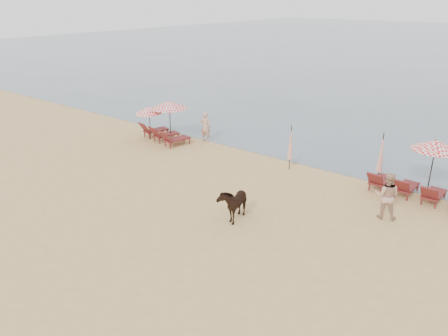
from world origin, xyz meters
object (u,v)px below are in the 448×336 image
object	(u,v)px
lounger_cluster_right	(419,190)
umbrella_open_right	(436,145)
cow	(234,202)
beachgoer_left	(206,127)
umbrella_closed_left	(291,143)
beachgoer_right_a	(387,196)
umbrella_open_left_a	(169,105)
umbrella_open_left_b	(149,110)
umbrella_closed_right	(381,153)
lounger_cluster_left	(163,134)

from	to	relation	value
lounger_cluster_right	umbrella_open_right	size ratio (longest dim) A/B	1.71
cow	beachgoer_left	distance (m)	9.68
umbrella_open_right	umbrella_closed_left	world-z (taller)	umbrella_open_right
beachgoer_right_a	umbrella_open_left_a	bearing A→B (deg)	-23.77
lounger_cluster_right	umbrella_open_left_b	bearing A→B (deg)	-173.00
umbrella_open_left_b	cow	world-z (taller)	umbrella_open_left_b
umbrella_open_right	beachgoer_left	size ratio (longest dim) A/B	1.35
lounger_cluster_right	beachgoer_right_a	size ratio (longest dim) A/B	2.19
lounger_cluster_right	umbrella_open_left_a	xyz separation A→B (m)	(-13.91, -0.56, 1.72)
umbrella_open_right	cow	distance (m)	9.03
umbrella_open_right	umbrella_closed_right	size ratio (longest dim) A/B	1.00
lounger_cluster_left	beachgoer_right_a	bearing A→B (deg)	6.20
umbrella_closed_left	umbrella_open_left_a	bearing A→B (deg)	-177.89
umbrella_open_left_a	cow	bearing A→B (deg)	-35.11
umbrella_open_left_a	cow	size ratio (longest dim) A/B	1.49
umbrella_open_left_b	lounger_cluster_left	bearing A→B (deg)	7.41
lounger_cluster_right	umbrella_open_left_b	distance (m)	15.16
lounger_cluster_right	umbrella_closed_left	distance (m)	6.11
umbrella_closed_right	beachgoer_left	bearing A→B (deg)	-179.49
umbrella_open_left_a	cow	distance (m)	10.48
umbrella_closed_right	lounger_cluster_left	bearing A→B (deg)	-172.39
umbrella_closed_right	cow	distance (m)	7.50
umbrella_open_left_b	umbrella_closed_right	bearing A→B (deg)	6.19
beachgoer_right_a	beachgoer_left	bearing A→B (deg)	-30.33
umbrella_closed_left	beachgoer_left	xyz separation A→B (m)	(-6.13, 0.84, -0.48)
umbrella_closed_right	beachgoer_left	size ratio (longest dim) A/B	1.35
umbrella_closed_right	beachgoer_left	world-z (taller)	umbrella_closed_right
umbrella_closed_right	beachgoer_left	distance (m)	10.23
beachgoer_left	lounger_cluster_left	bearing A→B (deg)	24.61
cow	beachgoer_right_a	world-z (taller)	beachgoer_right_a
beachgoer_right_a	umbrella_open_right	bearing A→B (deg)	-116.45
umbrella_open_left_b	beachgoer_left	size ratio (longest dim) A/B	1.16
umbrella_open_right	umbrella_closed_left	xyz separation A→B (m)	(-6.15, -1.39, -0.79)
beachgoer_left	beachgoer_right_a	xyz separation A→B (m)	(11.59, -3.04, 0.04)
lounger_cluster_left	umbrella_closed_right	world-z (taller)	umbrella_closed_right
lounger_cluster_left	umbrella_closed_right	size ratio (longest dim) A/B	1.37
beachgoer_left	umbrella_closed_right	bearing A→B (deg)	167.40
lounger_cluster_right	beachgoer_left	bearing A→B (deg)	-179.92
umbrella_open_left_a	beachgoer_left	world-z (taller)	umbrella_open_left_a
lounger_cluster_left	beachgoer_left	bearing A→B (deg)	50.20
lounger_cluster_right	umbrella_open_left_a	bearing A→B (deg)	-174.92
beachgoer_left	cow	bearing A→B (deg)	123.46
umbrella_open_right	umbrella_closed_right	world-z (taller)	umbrella_closed_right
beachgoer_left	beachgoer_right_a	bearing A→B (deg)	152.21
umbrella_open_right	umbrella_closed_right	bearing A→B (deg)	175.82
umbrella_open_left_a	beachgoer_right_a	world-z (taller)	umbrella_open_left_a
lounger_cluster_left	umbrella_open_left_a	distance (m)	1.77
umbrella_open_left_a	umbrella_closed_left	size ratio (longest dim) A/B	1.08
umbrella_open_left_a	cow	xyz separation A→B (m)	(8.78, -5.52, -1.48)
umbrella_open_left_a	cow	world-z (taller)	umbrella_open_left_a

